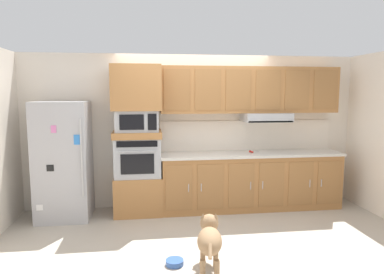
% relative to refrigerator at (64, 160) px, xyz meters
% --- Properties ---
extents(ground_plane, '(9.60, 9.60, 0.00)m').
position_rel_refrigerator_xyz_m(ground_plane, '(2.02, -0.68, -0.88)').
color(ground_plane, '#B2A899').
extents(back_kitchen_wall, '(6.20, 0.12, 2.50)m').
position_rel_refrigerator_xyz_m(back_kitchen_wall, '(2.02, 0.43, 0.37)').
color(back_kitchen_wall, silver).
rests_on(back_kitchen_wall, ground).
extents(refrigerator, '(0.76, 0.73, 1.76)m').
position_rel_refrigerator_xyz_m(refrigerator, '(0.00, 0.00, 0.00)').
color(refrigerator, '#ADADB2').
rests_on(refrigerator, ground).
extents(oven_base_cabinet, '(0.74, 0.62, 0.60)m').
position_rel_refrigerator_xyz_m(oven_base_cabinet, '(1.10, 0.07, -0.58)').
color(oven_base_cabinet, '#A8703D').
rests_on(oven_base_cabinet, ground).
extents(built_in_oven, '(0.70, 0.62, 0.60)m').
position_rel_refrigerator_xyz_m(built_in_oven, '(1.10, 0.07, 0.02)').
color(built_in_oven, '#A8AAAF').
rests_on(built_in_oven, oven_base_cabinet).
extents(appliance_mid_shelf, '(0.74, 0.62, 0.10)m').
position_rel_refrigerator_xyz_m(appliance_mid_shelf, '(1.10, 0.07, 0.37)').
color(appliance_mid_shelf, '#A8703D').
rests_on(appliance_mid_shelf, built_in_oven).
extents(microwave, '(0.64, 0.54, 0.32)m').
position_rel_refrigerator_xyz_m(microwave, '(1.10, 0.07, 0.58)').
color(microwave, '#A8AAAF').
rests_on(microwave, appliance_mid_shelf).
extents(appliance_upper_cabinet, '(0.74, 0.62, 0.68)m').
position_rel_refrigerator_xyz_m(appliance_upper_cabinet, '(1.10, 0.07, 1.08)').
color(appliance_upper_cabinet, '#A8703D').
rests_on(appliance_upper_cabinet, microwave).
extents(lower_cabinet_run, '(2.91, 0.63, 0.88)m').
position_rel_refrigerator_xyz_m(lower_cabinet_run, '(2.92, 0.07, -0.44)').
color(lower_cabinet_run, '#A8703D').
rests_on(lower_cabinet_run, ground).
extents(countertop_slab, '(2.95, 0.64, 0.04)m').
position_rel_refrigerator_xyz_m(countertop_slab, '(2.92, 0.07, 0.02)').
color(countertop_slab, beige).
rests_on(countertop_slab, lower_cabinet_run).
extents(backsplash_panel, '(2.95, 0.02, 0.50)m').
position_rel_refrigerator_xyz_m(backsplash_panel, '(2.92, 0.36, 0.29)').
color(backsplash_panel, white).
rests_on(backsplash_panel, countertop_slab).
extents(upper_cabinet_with_hood, '(2.91, 0.48, 0.88)m').
position_rel_refrigerator_xyz_m(upper_cabinet_with_hood, '(2.94, 0.19, 1.02)').
color(upper_cabinet_with_hood, '#A8703D').
rests_on(upper_cabinet_with_hood, backsplash_panel).
extents(screwdriver, '(0.15, 0.14, 0.03)m').
position_rel_refrigerator_xyz_m(screwdriver, '(2.93, 0.08, 0.05)').
color(screwdriver, red).
rests_on(screwdriver, countertop_slab).
extents(dog, '(0.33, 0.84, 0.55)m').
position_rel_refrigerator_xyz_m(dog, '(1.88, -1.85, -0.53)').
color(dog, '#997551').
rests_on(dog, ground).
extents(dog_food_bowl, '(0.20, 0.20, 0.06)m').
position_rel_refrigerator_xyz_m(dog_food_bowl, '(1.52, -1.70, -0.85)').
color(dog_food_bowl, '#3359A5').
rests_on(dog_food_bowl, ground).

